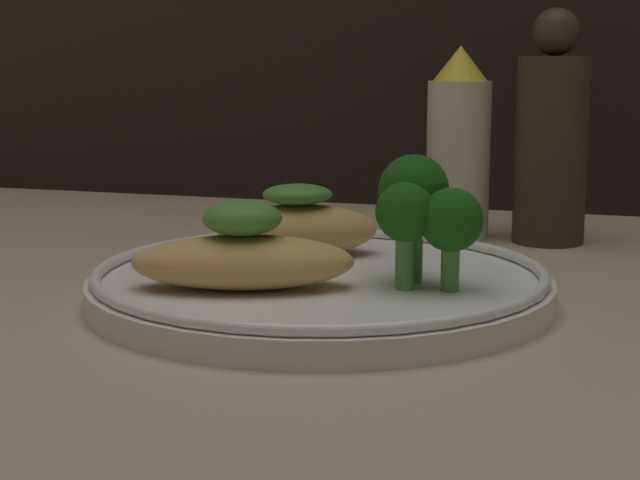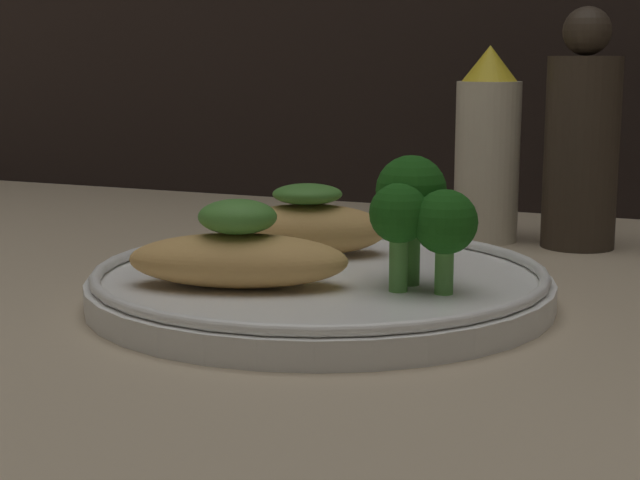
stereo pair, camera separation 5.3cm
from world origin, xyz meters
TOP-DOWN VIEW (x-y plane):
  - ground_plane at (0.00, 0.00)cm, footprint 180.00×180.00cm
  - plate at (0.00, 0.00)cm, footprint 25.25×25.25cm
  - grilled_meat_front at (-2.90, -3.98)cm, footprint 12.43×8.33cm
  - grilled_meat_middle at (-3.05, 5.14)cm, footprint 10.79×8.35cm
  - broccoli_bunch at (5.79, -0.77)cm, footprint 5.70×5.17cm
  - sauce_bottle at (3.76, 21.68)cm, footprint 4.64×4.64cm
  - pepper_grinder at (10.39, 21.68)cm, footprint 5.11×5.11cm

SIDE VIEW (x-z plane):
  - ground_plane at x=0.00cm, z-range -1.00..0.00cm
  - plate at x=0.00cm, z-range -0.01..1.99cm
  - grilled_meat_front at x=-2.90cm, z-range 0.80..5.38cm
  - grilled_meat_middle at x=-3.05cm, z-range 1.01..5.34cm
  - broccoli_bunch at x=5.79cm, z-range 2.13..8.93cm
  - sauce_bottle at x=3.76cm, z-range -0.30..13.72cm
  - pepper_grinder at x=10.39cm, z-range -0.87..15.72cm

